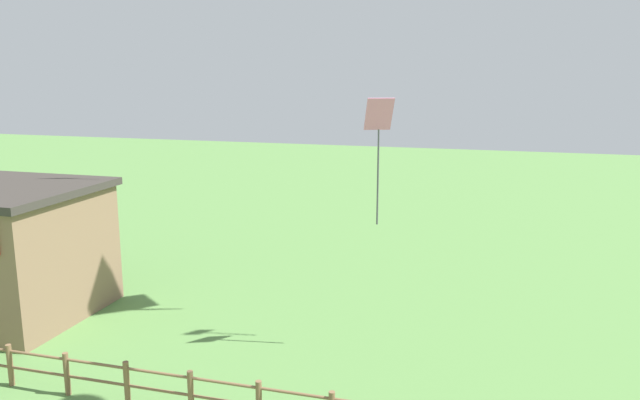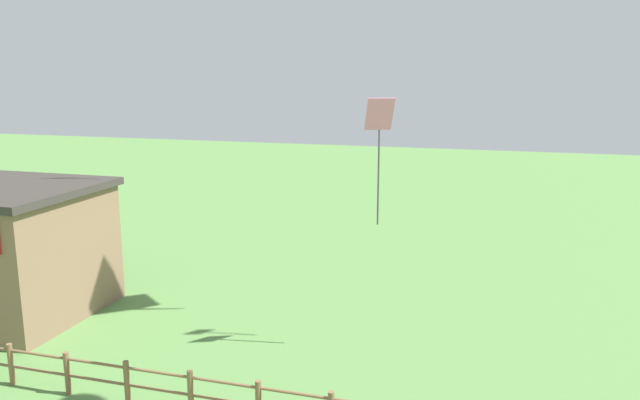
{
  "view_description": "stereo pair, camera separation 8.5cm",
  "coord_description": "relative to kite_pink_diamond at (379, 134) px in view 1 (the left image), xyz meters",
  "views": [
    {
      "loc": [
        3.99,
        -4.86,
        7.83
      ],
      "look_at": [
        0.0,
        8.95,
        4.85
      ],
      "focal_mm": 35.0,
      "sensor_mm": 36.0,
      "label": 1
    },
    {
      "loc": [
        4.08,
        -4.84,
        7.83
      ],
      "look_at": [
        0.0,
        8.95,
        4.85
      ],
      "focal_mm": 35.0,
      "sensor_mm": 36.0,
      "label": 2
    }
  ],
  "objects": [
    {
      "name": "kite_pink_diamond",
      "position": [
        0.0,
        0.0,
        0.0
      ],
      "size": [
        0.88,
        0.77,
        3.47
      ],
      "color": "pink"
    }
  ]
}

